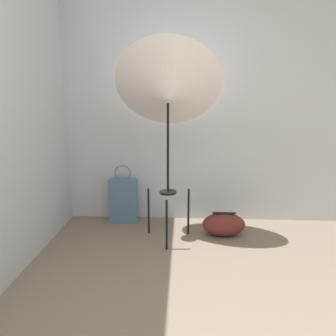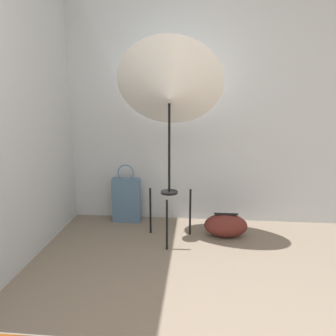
{
  "view_description": "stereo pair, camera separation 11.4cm",
  "coord_description": "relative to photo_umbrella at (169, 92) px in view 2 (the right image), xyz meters",
  "views": [
    {
      "loc": [
        -0.16,
        -0.87,
        1.35
      ],
      "look_at": [
        -0.28,
        1.75,
        0.75
      ],
      "focal_mm": 35.0,
      "sensor_mm": 36.0,
      "label": 1
    },
    {
      "loc": [
        -0.04,
        -0.86,
        1.35
      ],
      "look_at": [
        -0.28,
        1.75,
        0.75
      ],
      "focal_mm": 35.0,
      "sensor_mm": 36.0,
      "label": 2
    }
  ],
  "objects": [
    {
      "name": "duffel_bag",
      "position": [
        0.54,
        0.09,
        -1.25
      ],
      "size": [
        0.41,
        0.23,
        0.24
      ],
      "color": "#5B231E",
      "rests_on": "ground_plane"
    },
    {
      "name": "photo_umbrella",
      "position": [
        0.0,
        0.0,
        0.0
      ],
      "size": [
        0.95,
        0.75,
        1.8
      ],
      "color": "black",
      "rests_on": "ground_plane"
    },
    {
      "name": "tote_bag",
      "position": [
        -0.49,
        0.39,
        -1.12
      ],
      "size": [
        0.29,
        0.11,
        0.63
      ],
      "color": "slate",
      "rests_on": "ground_plane"
    },
    {
      "name": "wall_back",
      "position": [
        0.3,
        0.56,
        -0.06
      ],
      "size": [
        8.0,
        0.05,
        2.6
      ],
      "color": "#B7BCC1",
      "rests_on": "ground_plane"
    }
  ]
}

